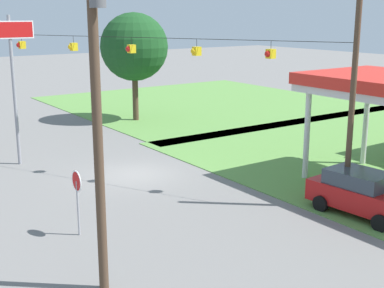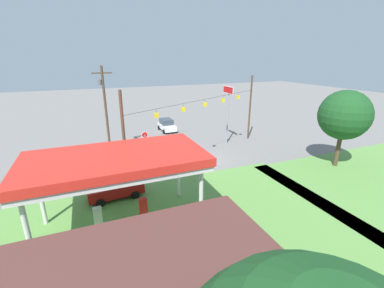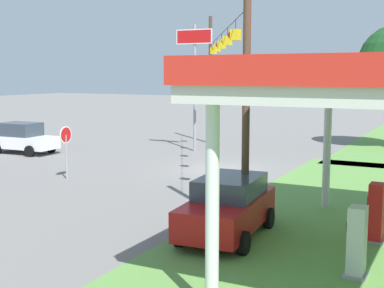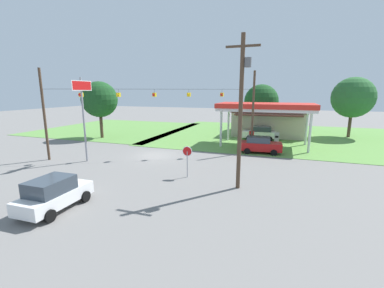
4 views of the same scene
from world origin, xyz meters
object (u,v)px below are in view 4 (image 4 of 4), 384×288
at_px(car_at_pumps_rear, 260,133).
at_px(tree_west_verge, 100,100).
at_px(fuel_pump_far, 277,140).
at_px(car_at_pumps_front, 260,145).
at_px(gas_station_canopy, 266,107).
at_px(stop_sign_roadside, 187,155).
at_px(gas_station_store, 269,123).
at_px(tree_far_back, 353,98).
at_px(car_on_crossroad, 54,194).
at_px(stop_sign_overhead, 83,103).
at_px(utility_pole_main, 241,106).
at_px(tree_behind_station, 261,101).
at_px(fuel_pump_near, 251,139).

bearing_deg(car_at_pumps_rear, tree_west_verge, 9.69).
xyz_separation_m(fuel_pump_far, car_at_pumps_front, (-1.64, -4.09, 0.10)).
bearing_deg(car_at_pumps_rear, gas_station_canopy, 95.79).
bearing_deg(stop_sign_roadside, gas_station_store, -102.11).
relative_size(car_at_pumps_front, tree_far_back, 0.52).
bearing_deg(car_on_crossroad, stop_sign_overhead, 30.51).
height_order(car_on_crossroad, utility_pole_main, utility_pole_main).
relative_size(car_at_pumps_front, car_at_pumps_rear, 0.96).
bearing_deg(car_at_pumps_rear, car_at_pumps_front, 89.25).
relative_size(gas_station_store, car_on_crossroad, 2.47).
bearing_deg(car_at_pumps_front, fuel_pump_far, 63.57).
bearing_deg(tree_west_verge, car_on_crossroad, -57.82).
bearing_deg(stop_sign_overhead, car_at_pumps_front, 30.16).
relative_size(gas_station_canopy, stop_sign_roadside, 4.52).
bearing_deg(utility_pole_main, tree_west_verge, 148.83).
bearing_deg(tree_behind_station, gas_station_canopy, -83.32).
relative_size(car_on_crossroad, tree_far_back, 0.49).
height_order(fuel_pump_far, utility_pole_main, utility_pole_main).
bearing_deg(fuel_pump_near, tree_behind_station, 90.63).
bearing_deg(gas_station_canopy, tree_west_verge, -175.11).
xyz_separation_m(car_at_pumps_front, tree_far_back, (11.58, 14.75, 4.87)).
relative_size(car_at_pumps_front, car_on_crossroad, 1.06).
bearing_deg(stop_sign_overhead, car_on_crossroad, -58.19).
distance_m(fuel_pump_near, tree_behind_station, 14.87).
distance_m(stop_sign_overhead, utility_pole_main, 15.21).
relative_size(stop_sign_roadside, tree_far_back, 0.29).
xyz_separation_m(fuel_pump_near, stop_sign_overhead, (-14.16, -13.13, 4.76)).
height_order(stop_sign_roadside, tree_far_back, tree_far_back).
relative_size(gas_station_canopy, utility_pole_main, 1.10).
distance_m(fuel_pump_far, tree_west_verge, 24.83).
distance_m(car_at_pumps_front, tree_behind_station, 18.87).
xyz_separation_m(gas_station_store, tree_west_verge, (-22.85, -10.42, 3.60)).
bearing_deg(fuel_pump_near, utility_pole_main, -86.70).
relative_size(utility_pole_main, tree_west_verge, 1.27).
bearing_deg(car_at_pumps_front, car_at_pumps_rear, 90.36).
bearing_deg(fuel_pump_near, tree_far_back, 39.41).
distance_m(fuel_pump_near, fuel_pump_far, 3.03).
relative_size(gas_station_store, fuel_pump_far, 5.98).
bearing_deg(fuel_pump_far, tree_west_verge, -175.42).
bearing_deg(car_at_pumps_rear, stop_sign_overhead, 43.55).
relative_size(fuel_pump_far, car_at_pumps_front, 0.39).
relative_size(car_at_pumps_rear, tree_far_back, 0.54).
xyz_separation_m(gas_station_store, tree_behind_station, (-1.73, 5.81, 3.01)).
relative_size(gas_station_store, car_at_pumps_rear, 2.24).
height_order(car_at_pumps_rear, tree_far_back, tree_far_back).
xyz_separation_m(car_at_pumps_front, stop_sign_overhead, (-15.55, -9.04, 4.66)).
height_order(car_at_pumps_front, utility_pole_main, utility_pole_main).
bearing_deg(gas_station_store, car_at_pumps_rear, -101.51).
bearing_deg(fuel_pump_near, tree_west_verge, -174.77).
bearing_deg(utility_pole_main, gas_station_canopy, 87.64).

